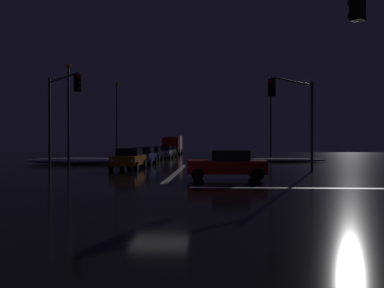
% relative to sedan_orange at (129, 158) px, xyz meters
% --- Properties ---
extents(ground, '(120.00, 120.00, 0.10)m').
position_rel_sedan_orange_xyz_m(ground, '(3.85, -10.79, -0.85)').
color(ground, black).
extents(stop_line_north, '(0.35, 15.06, 0.01)m').
position_rel_sedan_orange_xyz_m(stop_line_north, '(3.85, -2.02, -0.80)').
color(stop_line_north, white).
rests_on(stop_line_north, ground).
extents(centre_line_ns, '(22.00, 0.15, 0.01)m').
position_rel_sedan_orange_xyz_m(centre_line_ns, '(3.85, 9.58, -0.80)').
color(centre_line_ns, yellow).
rests_on(centre_line_ns, ground).
extents(crosswalk_bar_east, '(15.06, 0.40, 0.01)m').
position_rel_sedan_orange_xyz_m(crosswalk_bar_east, '(12.71, -10.79, -0.80)').
color(crosswalk_bar_east, white).
rests_on(crosswalk_bar_east, ground).
extents(snow_bank_left_curb, '(10.60, 1.50, 0.59)m').
position_rel_sedan_orange_xyz_m(snow_bank_left_curb, '(-5.72, 6.01, -0.51)').
color(snow_bank_left_curb, white).
rests_on(snow_bank_left_curb, ground).
extents(snow_bank_right_curb, '(9.00, 1.50, 0.39)m').
position_rel_sedan_orange_xyz_m(snow_bank_right_curb, '(13.41, 10.72, -0.61)').
color(snow_bank_right_curb, white).
rests_on(snow_bank_right_curb, ground).
extents(sedan_orange, '(2.02, 4.33, 1.57)m').
position_rel_sedan_orange_xyz_m(sedan_orange, '(0.00, 0.00, 0.00)').
color(sedan_orange, '#C66014').
rests_on(sedan_orange, ground).
extents(sedan_blue, '(2.02, 4.33, 1.57)m').
position_rel_sedan_orange_xyz_m(sedan_blue, '(0.07, 5.36, 0.00)').
color(sedan_blue, navy).
rests_on(sedan_blue, ground).
extents(sedan_black, '(2.02, 4.33, 1.57)m').
position_rel_sedan_orange_xyz_m(sedan_black, '(-0.23, 12.15, 0.00)').
color(sedan_black, black).
rests_on(sedan_black, ground).
extents(sedan_silver, '(2.02, 4.33, 1.57)m').
position_rel_sedan_orange_xyz_m(sedan_silver, '(0.32, 17.88, 0.00)').
color(sedan_silver, '#B7B7BC').
rests_on(sedan_silver, ground).
extents(sedan_green, '(2.02, 4.33, 1.57)m').
position_rel_sedan_orange_xyz_m(sedan_green, '(0.15, 24.61, 0.00)').
color(sedan_green, '#14512D').
rests_on(sedan_green, ground).
extents(box_truck, '(2.68, 8.28, 3.08)m').
position_rel_sedan_orange_xyz_m(box_truck, '(0.03, 31.71, 0.91)').
color(box_truck, red).
rests_on(box_truck, ground).
extents(sedan_red_crossing, '(4.33, 2.02, 1.57)m').
position_rel_sedan_orange_xyz_m(sedan_red_crossing, '(7.01, -7.02, 0.00)').
color(sedan_red_crossing, maroon).
rests_on(sedan_red_crossing, ground).
extents(traffic_signal_ne, '(3.59, 3.59, 6.19)m').
position_rel_sedan_orange_xyz_m(traffic_signal_ne, '(11.60, -3.03, 3.50)').
color(traffic_signal_ne, '#4C4C51').
rests_on(traffic_signal_ne, ground).
extents(traffic_signal_nw, '(3.55, 3.55, 6.56)m').
position_rel_sedan_orange_xyz_m(traffic_signal_nw, '(-3.97, -2.97, 3.74)').
color(traffic_signal_nw, '#4C4C51').
rests_on(traffic_signal_nw, ground).
extents(streetlamp_right_far, '(0.44, 0.44, 9.10)m').
position_rel_sedan_orange_xyz_m(streetlamp_right_far, '(13.71, 19.58, 4.44)').
color(streetlamp_right_far, '#424247').
rests_on(streetlamp_right_far, ground).
extents(streetlamp_left_far, '(0.44, 0.44, 9.77)m').
position_rel_sedan_orange_xyz_m(streetlamp_left_far, '(-6.02, 19.58, 4.79)').
color(streetlamp_left_far, '#424247').
rests_on(streetlamp_left_far, ground).
extents(streetlamp_left_near, '(0.44, 0.44, 8.74)m').
position_rel_sedan_orange_xyz_m(streetlamp_left_near, '(-6.02, 3.58, 4.25)').
color(streetlamp_left_near, '#424247').
rests_on(streetlamp_left_near, ground).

